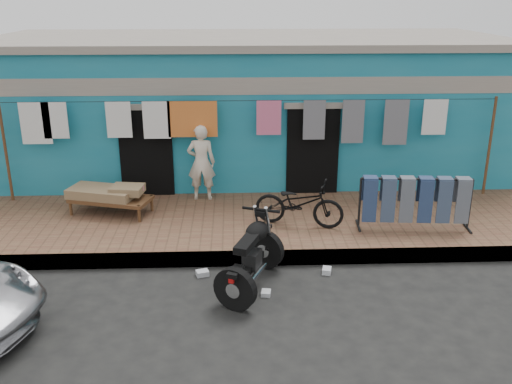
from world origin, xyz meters
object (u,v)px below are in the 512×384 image
(seated_person, at_px, (201,163))
(motorcycle, at_px, (251,254))
(jeans_rack, at_px, (415,202))
(bicycle, at_px, (299,198))
(charpoy, at_px, (111,200))

(seated_person, bearing_deg, motorcycle, 106.38)
(jeans_rack, bearing_deg, seated_person, 156.44)
(bicycle, height_order, jeans_rack, bicycle)
(seated_person, xyz_separation_m, jeans_rack, (3.95, -1.72, -0.29))
(seated_person, relative_size, bicycle, 0.96)
(seated_person, bearing_deg, bicycle, 142.16)
(bicycle, distance_m, charpoy, 3.69)
(charpoy, bearing_deg, bicycle, -11.89)
(seated_person, height_order, motorcycle, seated_person)
(seated_person, distance_m, motorcycle, 3.54)
(bicycle, xyz_separation_m, charpoy, (-3.60, 0.76, -0.26))
(seated_person, height_order, charpoy, seated_person)
(seated_person, distance_m, bicycle, 2.42)
(seated_person, height_order, jeans_rack, seated_person)
(bicycle, distance_m, motorcycle, 2.11)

